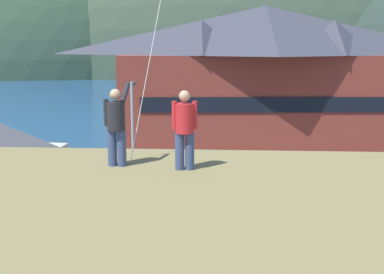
# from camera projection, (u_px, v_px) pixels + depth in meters

# --- Properties ---
(ground_plane) EXTENTS (600.00, 600.00, 0.00)m
(ground_plane) POSITION_uv_depth(u_px,v_px,m) (150.00, 262.00, 18.88)
(ground_plane) COLOR #66604C
(parking_lot_pad) EXTENTS (40.00, 20.00, 0.10)m
(parking_lot_pad) POSITION_uv_depth(u_px,v_px,m) (164.00, 215.00, 23.75)
(parking_lot_pad) COLOR gray
(parking_lot_pad) RESTS_ON ground
(bay_water) EXTENTS (360.00, 84.00, 0.03)m
(bay_water) POSITION_uv_depth(u_px,v_px,m) (203.00, 93.00, 77.53)
(bay_water) COLOR navy
(bay_water) RESTS_ON ground
(far_hill_east_peak) EXTENTS (80.21, 62.61, 67.55)m
(far_hill_east_peak) POSITION_uv_depth(u_px,v_px,m) (47.00, 71.00, 130.98)
(far_hill_east_peak) COLOR #334733
(far_hill_east_peak) RESTS_ON ground
(far_hill_center_saddle) EXTENTS (128.58, 63.60, 77.66)m
(far_hill_center_saddle) POSITION_uv_depth(u_px,v_px,m) (237.00, 72.00, 128.30)
(far_hill_center_saddle) COLOR #3D4C38
(far_hill_center_saddle) RESTS_ON ground
(harbor_lodge) EXTENTS (23.69, 10.39, 11.19)m
(harbor_lodge) POSITION_uv_depth(u_px,v_px,m) (264.00, 75.00, 36.92)
(harbor_lodge) COLOR brown
(harbor_lodge) RESTS_ON ground
(wharf_dock) EXTENTS (3.20, 13.09, 0.70)m
(wharf_dock) POSITION_uv_depth(u_px,v_px,m) (176.00, 120.00, 49.88)
(wharf_dock) COLOR #70604C
(wharf_dock) RESTS_ON ground
(moored_boat_wharfside) EXTENTS (3.34, 8.63, 2.16)m
(moored_boat_wharfside) POSITION_uv_depth(u_px,v_px,m) (141.00, 116.00, 50.26)
(moored_boat_wharfside) COLOR navy
(moored_boat_wharfside) RESTS_ON ground
(parked_car_corner_spot) EXTENTS (4.34, 2.34, 1.82)m
(parked_car_corner_spot) POSITION_uv_depth(u_px,v_px,m) (137.00, 191.00, 24.30)
(parked_car_corner_spot) COLOR navy
(parked_car_corner_spot) RESTS_ON parking_lot_pad
(parked_car_back_row_left) EXTENTS (4.24, 2.13, 1.82)m
(parked_car_back_row_left) POSITION_uv_depth(u_px,v_px,m) (256.00, 195.00, 23.66)
(parked_car_back_row_left) COLOR slate
(parked_car_back_row_left) RESTS_ON parking_lot_pad
(parked_car_back_row_right) EXTENTS (4.22, 2.09, 1.82)m
(parked_car_back_row_right) POSITION_uv_depth(u_px,v_px,m) (347.00, 229.00, 19.47)
(parked_car_back_row_right) COLOR #B28923
(parked_car_back_row_right) RESTS_ON parking_lot_pad
(parked_car_front_row_end) EXTENTS (4.25, 2.15, 1.82)m
(parked_car_front_row_end) POSITION_uv_depth(u_px,v_px,m) (375.00, 194.00, 23.76)
(parked_car_front_row_end) COLOR #9EA3A8
(parked_car_front_row_end) RESTS_ON parking_lot_pad
(parking_light_pole) EXTENTS (0.24, 0.78, 6.10)m
(parking_light_pole) POSITION_uv_depth(u_px,v_px,m) (133.00, 124.00, 28.60)
(parking_light_pole) COLOR #ADADB2
(parking_light_pole) RESTS_ON parking_lot_pad
(person_kite_flyer) EXTENTS (0.54, 0.65, 1.86)m
(person_kite_flyer) POSITION_uv_depth(u_px,v_px,m) (116.00, 124.00, 10.53)
(person_kite_flyer) COLOR #384770
(person_kite_flyer) RESTS_ON grassy_hill_foreground
(person_companion) EXTENTS (0.55, 0.40, 1.74)m
(person_companion) POSITION_uv_depth(u_px,v_px,m) (185.00, 128.00, 10.22)
(person_companion) COLOR #384770
(person_companion) RESTS_ON grassy_hill_foreground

